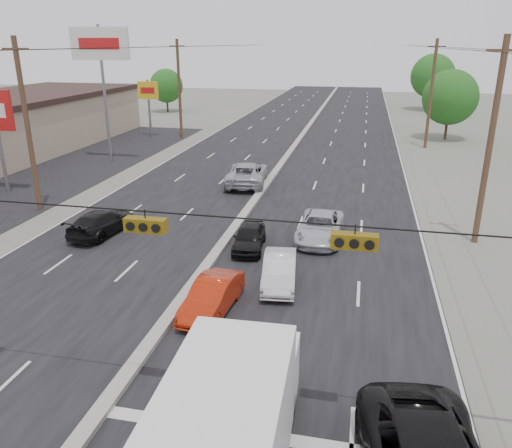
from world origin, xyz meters
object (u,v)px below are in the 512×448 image
(utility_pole_left_b, at_px, (27,126))
(oncoming_far, at_px, (247,174))
(utility_pole_left_c, at_px, (179,89))
(pole_sign_far, at_px, (148,95))
(queue_car_c, at_px, (320,227))
(tree_right_mid, at_px, (450,97))
(utility_pole_right_c, at_px, (431,94))
(queue_car_b, at_px, (279,271))
(tree_left_far, at_px, (166,86))
(box_truck, at_px, (231,429))
(red_sedan, at_px, (212,297))
(utility_pole_right_b, at_px, (490,143))
(tree_right_far, at_px, (433,76))
(pole_sign_billboard, at_px, (100,53))
(queue_car_a, at_px, (249,237))
(oncoming_near, at_px, (102,223))

(utility_pole_left_b, height_order, oncoming_far, utility_pole_left_b)
(utility_pole_left_c, relative_size, pole_sign_far, 1.67)
(queue_car_c, bearing_deg, tree_right_mid, 73.16)
(utility_pole_left_c, xyz_separation_m, utility_pole_right_c, (25.00, 0.00, 0.00))
(utility_pole_left_c, height_order, queue_car_b, utility_pole_left_c)
(utility_pole_left_b, bearing_deg, utility_pole_left_c, 90.00)
(tree_left_far, relative_size, box_truck, 0.90)
(utility_pole_left_b, xyz_separation_m, tree_right_mid, (27.50, 30.00, -0.77))
(red_sedan, bearing_deg, pole_sign_far, 121.81)
(utility_pole_right_b, xyz_separation_m, tree_left_far, (-34.50, 45.00, -1.39))
(utility_pole_right_c, height_order, tree_right_far, utility_pole_right_c)
(pole_sign_billboard, relative_size, tree_right_far, 1.35)
(tree_left_far, height_order, tree_right_mid, tree_right_mid)
(pole_sign_far, bearing_deg, utility_pole_left_c, 0.00)
(pole_sign_billboard, bearing_deg, utility_pole_left_c, 80.54)
(box_truck, bearing_deg, utility_pole_right_b, 62.36)
(queue_car_b, bearing_deg, tree_right_mid, 65.78)
(tree_left_far, xyz_separation_m, queue_car_c, (26.69, -46.33, -3.05))
(utility_pole_right_c, bearing_deg, pole_sign_far, -180.00)
(red_sedan, bearing_deg, tree_left_far, 118.31)
(utility_pole_right_c, relative_size, pole_sign_far, 1.67)
(tree_right_far, xyz_separation_m, queue_car_c, (-11.31, -56.33, -4.29))
(utility_pole_right_b, xyz_separation_m, queue_car_a, (-11.10, -3.35, -4.50))
(queue_car_b, bearing_deg, oncoming_near, 152.42)
(utility_pole_right_c, bearing_deg, queue_car_b, -105.79)
(queue_car_c, bearing_deg, utility_pole_left_c, 124.52)
(utility_pole_left_c, height_order, queue_car_a, utility_pole_left_c)
(pole_sign_far, xyz_separation_m, oncoming_near, (9.30, -27.98, -3.77))
(box_truck, height_order, queue_car_c, box_truck)
(tree_right_mid, distance_m, queue_car_c, 33.18)
(pole_sign_far, bearing_deg, queue_car_a, -58.46)
(queue_car_c, height_order, oncoming_near, queue_car_c)
(utility_pole_left_b, height_order, queue_car_b, utility_pole_left_b)
(tree_right_mid, bearing_deg, oncoming_near, -123.34)
(red_sedan, bearing_deg, utility_pole_right_c, 77.33)
(tree_right_mid, xyz_separation_m, box_truck, (-10.83, -47.24, -2.59))
(utility_pole_left_c, bearing_deg, queue_car_a, -63.88)
(utility_pole_left_c, bearing_deg, oncoming_near, -78.29)
(tree_left_far, bearing_deg, queue_car_a, -64.17)
(utility_pole_left_b, relative_size, red_sedan, 2.60)
(utility_pole_left_b, height_order, tree_left_far, utility_pole_left_b)
(pole_sign_far, bearing_deg, utility_pole_right_c, 0.00)
(pole_sign_billboard, height_order, oncoming_near, pole_sign_billboard)
(red_sedan, distance_m, queue_car_a, 6.26)
(utility_pole_right_b, relative_size, queue_car_b, 2.60)
(tree_right_mid, height_order, box_truck, tree_right_mid)
(queue_car_b, bearing_deg, red_sedan, -133.99)
(pole_sign_billboard, distance_m, tree_right_far, 52.05)
(utility_pole_right_b, height_order, tree_right_mid, utility_pole_right_b)
(utility_pole_right_c, bearing_deg, pole_sign_billboard, -156.04)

